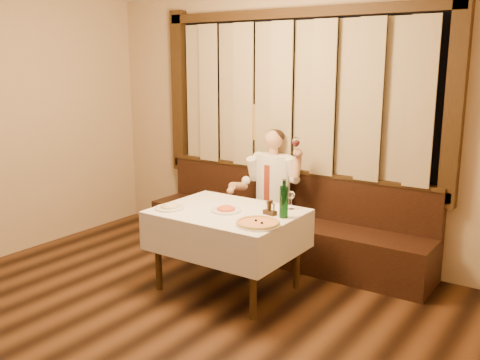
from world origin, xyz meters
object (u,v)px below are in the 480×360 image
Objects in this scene: dining_table at (228,221)px; pasta_cream at (170,205)px; pizza at (258,223)px; pasta_red at (226,207)px; banquette at (283,229)px; cruet_caddy at (270,210)px; seated_man at (270,184)px; green_bottle at (284,201)px.

pasta_cream reaches higher than dining_table.
pizza is 1.39× the size of pasta_cream.
pizza is 1.38× the size of pasta_red.
banquette is 25.08× the size of cruet_caddy.
pasta_cream is (-0.47, -0.22, -0.00)m from pasta_red.
seated_man is (0.34, 1.19, 0.01)m from pasta_cream.
seated_man reaches higher than pizza.
pasta_cream is (-0.46, -1.28, 0.48)m from banquette.
dining_table is at bearing -156.53° from cruet_caddy.
pasta_red is at bearing 25.29° from pasta_cream.
cruet_caddy is at bearing -67.29° from banquette.
seated_man is at bearing 130.40° from cruet_caddy.
cruet_caddy is (-0.14, 0.01, -0.10)m from green_bottle.
cruet_caddy is 0.98m from seated_man.
pasta_red reaches higher than pizza.
pasta_cream is at bearing -154.71° from pasta_red.
dining_table is 3.73× the size of green_bottle.
dining_table is 4.67× the size of pasta_cream.
pasta_cream is 1.06m from green_bottle.
pizza is 0.34m from green_bottle.
cruet_caddy is (-0.08, 0.32, 0.03)m from pizza.
pizza is 0.33m from cruet_caddy.
cruet_caddy reaches higher than pizza.
pasta_red is 0.55m from green_bottle.
pasta_cream is 1.24m from seated_man.
seated_man reaches higher than dining_table.
pasta_red is at bearing -76.57° from dining_table.
pizza is at bearing -69.47° from banquette.
pasta_red is 0.20× the size of seated_man.
pasta_red is 0.52m from pasta_cream.
dining_table is 4.64× the size of pasta_red.
pizza is at bearing -63.07° from seated_man.
green_bottle is at bearing 5.81° from cruet_caddy.
cruet_caddy is at bearing 19.04° from pasta_red.
cruet_caddy reaches higher than pasta_red.
banquette is at bearing 119.60° from green_bottle.
banquette reaches higher than pasta_cream.
dining_table is 0.15m from pasta_red.
pasta_cream is 2.13× the size of cruet_caddy.
dining_table is 3.36× the size of pizza.
pasta_cream is 0.20× the size of seated_man.
cruet_caddy is at bearing 22.57° from pasta_cream.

